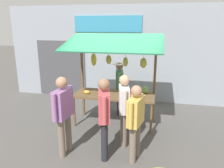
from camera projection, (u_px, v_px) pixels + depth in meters
ground_plane at (114, 123)px, 6.20m from camera, size 40.00×40.00×0.00m
street_backdrop at (125, 54)px, 7.83m from camera, size 9.00×0.30×3.40m
market_stall at (115, 71)px, 5.82m from camera, size 2.50×1.46×2.50m
vendor_with_sunhat at (119, 84)px, 6.65m from camera, size 0.42×0.69×1.64m
shopper_with_shopping_bag at (63, 110)px, 4.51m from camera, size 0.27×0.72×1.72m
shopper_in_striped_shirt at (136, 118)px, 4.32m from camera, size 0.32×0.68×1.61m
shopper_in_grey_tee at (104, 113)px, 4.39m from camera, size 0.34×0.70×1.72m
shopper_with_ponytail at (124, 105)px, 4.89m from camera, size 0.32×0.70×1.67m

